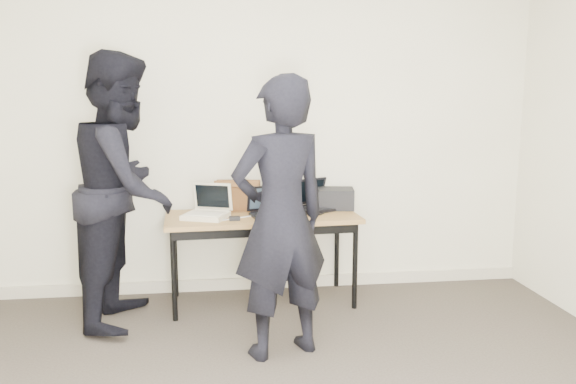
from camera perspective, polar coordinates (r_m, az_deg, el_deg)
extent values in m
cube|color=beige|center=(4.71, -2.23, 6.12)|extent=(4.50, 0.05, 2.70)
cube|color=olive|center=(4.44, -2.67, -2.55)|extent=(1.54, 0.74, 0.03)
cylinder|color=black|center=(4.24, -11.51, -8.37)|extent=(0.04, 0.04, 0.68)
cylinder|color=black|center=(4.42, 6.82, -7.46)|extent=(0.04, 0.04, 0.68)
cylinder|color=black|center=(4.74, -11.41, -6.41)|extent=(0.04, 0.04, 0.68)
cylinder|color=black|center=(4.91, 4.98, -5.70)|extent=(0.04, 0.04, 0.68)
cube|color=black|center=(4.17, -2.12, -4.13)|extent=(1.40, 0.10, 0.06)
cube|color=beige|center=(4.34, -8.36, -2.42)|extent=(0.39, 0.36, 0.04)
cube|color=beige|center=(4.31, -8.53, -2.22)|extent=(0.29, 0.23, 0.01)
cube|color=beige|center=(4.45, -7.66, -0.44)|extent=(0.31, 0.16, 0.22)
cube|color=black|center=(4.45, -7.70, -0.44)|extent=(0.27, 0.13, 0.18)
cube|color=beige|center=(4.46, -7.72, -1.85)|extent=(0.27, 0.12, 0.02)
cube|color=black|center=(4.36, -1.79, -2.38)|extent=(0.33, 0.28, 0.02)
cube|color=black|center=(4.34, -1.68, -2.28)|extent=(0.26, 0.17, 0.01)
cube|color=black|center=(4.47, -2.34, -0.63)|extent=(0.30, 0.13, 0.21)
cube|color=#26333F|center=(4.47, -2.32, -0.62)|extent=(0.25, 0.10, 0.17)
cube|color=black|center=(4.47, -2.23, -1.98)|extent=(0.26, 0.07, 0.01)
cube|color=black|center=(4.62, 3.15, -1.70)|extent=(0.41, 0.37, 0.02)
cube|color=black|center=(4.59, 3.37, -1.59)|extent=(0.31, 0.24, 0.01)
cube|color=black|center=(4.72, 2.00, 0.06)|extent=(0.34, 0.23, 0.23)
cube|color=black|center=(4.71, 2.06, 0.08)|extent=(0.29, 0.19, 0.18)
cube|color=black|center=(4.71, 2.25, -1.33)|extent=(0.28, 0.15, 0.02)
cube|color=brown|center=(4.62, -5.12, -0.36)|extent=(0.38, 0.22, 0.24)
cube|color=brown|center=(4.54, -5.23, 0.75)|extent=(0.37, 0.13, 0.07)
cube|color=brown|center=(4.60, -3.14, -0.62)|extent=(0.03, 0.10, 0.02)
ellipsoid|color=white|center=(4.59, -4.78, 1.67)|extent=(0.14, 0.11, 0.08)
cube|color=black|center=(4.68, 4.86, -0.66)|extent=(0.33, 0.29, 0.17)
cube|color=black|center=(4.24, -5.45, -2.69)|extent=(0.08, 0.05, 0.03)
cube|color=black|center=(4.39, -8.16, -2.48)|extent=(0.27, 0.21, 0.01)
cube|color=black|center=(4.46, 1.20, -2.20)|extent=(0.31, 0.14, 0.01)
cube|color=silver|center=(4.30, -5.44, -2.69)|extent=(0.25, 0.15, 0.01)
cube|color=silver|center=(4.31, -2.45, -2.61)|extent=(0.21, 0.15, 0.01)
cube|color=black|center=(4.54, 3.90, -2.00)|extent=(0.14, 0.23, 0.01)
imported|color=black|center=(3.50, -0.76, -2.74)|extent=(0.75, 0.62, 1.77)
imported|color=black|center=(4.23, -16.24, 0.27)|extent=(0.85, 1.03, 1.96)
cube|color=beige|center=(4.93, -2.09, -9.17)|extent=(4.50, 0.03, 0.10)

